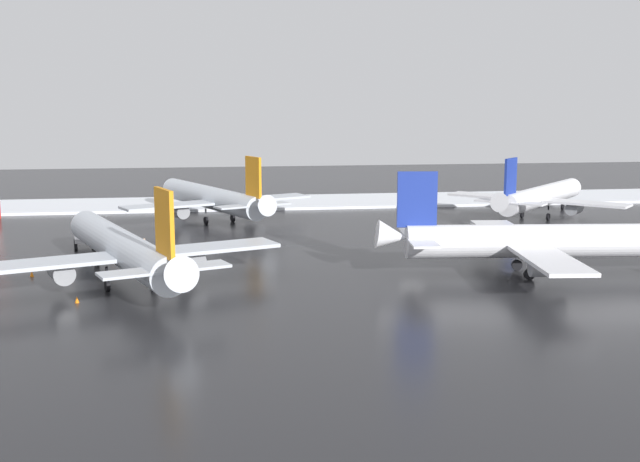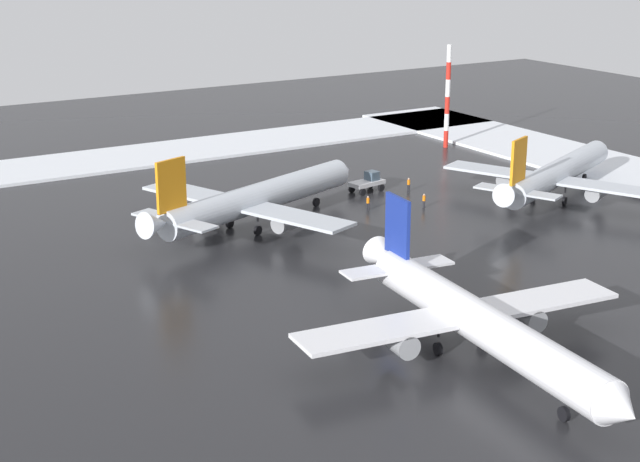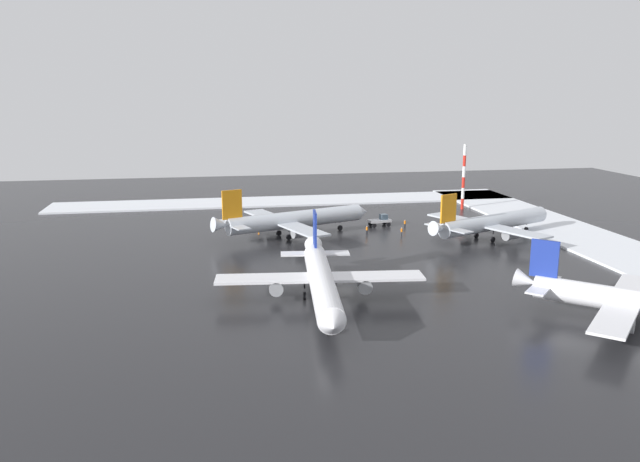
{
  "view_description": "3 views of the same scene",
  "coord_description": "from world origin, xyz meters",
  "px_view_note": "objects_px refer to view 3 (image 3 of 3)",
  "views": [
    {
      "loc": [
        20.59,
        77.33,
        16.93
      ],
      "look_at": [
        10.26,
        5.62,
        4.78
      ],
      "focal_mm": 45.0,
      "sensor_mm": 36.0,
      "label": 1
    },
    {
      "loc": [
        -64.6,
        51.79,
        32.24
      ],
      "look_at": [
        10.71,
        6.19,
        4.58
      ],
      "focal_mm": 55.0,
      "sensor_mm": 36.0,
      "label": 2
    },
    {
      "loc": [
        -88.05,
        19.59,
        27.14
      ],
      "look_at": [
        18.86,
        0.35,
        2.97
      ],
      "focal_mm": 35.0,
      "sensor_mm": 36.0,
      "label": 3
    }
  ],
  "objects_px": {
    "airplane_foreground_jet": "(492,222)",
    "traffic_cone_mid_line": "(309,229)",
    "pushback_tug": "(381,220)",
    "antenna_mast": "(464,177)",
    "airplane_far_rear": "(293,220)",
    "airplane_distant_tail": "(321,280)",
    "ground_crew_beside_wing": "(405,223)",
    "ground_crew_by_nose_gear": "(402,231)",
    "ground_crew_mid_apron": "(367,230)",
    "traffic_cone_wingtip_side": "(308,225)",
    "traffic_cone_near_nose": "(259,233)"
  },
  "relations": [
    {
      "from": "ground_crew_mid_apron",
      "to": "traffic_cone_mid_line",
      "type": "bearing_deg",
      "value": 89.54
    },
    {
      "from": "ground_crew_beside_wing",
      "to": "traffic_cone_mid_line",
      "type": "distance_m",
      "value": 19.83
    },
    {
      "from": "airplane_far_rear",
      "to": "antenna_mast",
      "type": "height_order",
      "value": "antenna_mast"
    },
    {
      "from": "traffic_cone_mid_line",
      "to": "airplane_far_rear",
      "type": "bearing_deg",
      "value": 143.52
    },
    {
      "from": "airplane_far_rear",
      "to": "traffic_cone_mid_line",
      "type": "distance_m",
      "value": 7.19
    },
    {
      "from": "traffic_cone_mid_line",
      "to": "traffic_cone_wingtip_side",
      "type": "height_order",
      "value": "same"
    },
    {
      "from": "airplane_foreground_jet",
      "to": "airplane_distant_tail",
      "type": "bearing_deg",
      "value": -165.49
    },
    {
      "from": "airplane_far_rear",
      "to": "ground_crew_mid_apron",
      "type": "relative_size",
      "value": 19.03
    },
    {
      "from": "airplane_far_rear",
      "to": "pushback_tug",
      "type": "distance_m",
      "value": 20.27
    },
    {
      "from": "pushback_tug",
      "to": "antenna_mast",
      "type": "bearing_deg",
      "value": 22.16
    },
    {
      "from": "ground_crew_by_nose_gear",
      "to": "traffic_cone_wingtip_side",
      "type": "distance_m",
      "value": 20.5
    },
    {
      "from": "airplane_far_rear",
      "to": "traffic_cone_mid_line",
      "type": "height_order",
      "value": "airplane_far_rear"
    },
    {
      "from": "airplane_far_rear",
      "to": "traffic_cone_near_nose",
      "type": "bearing_deg",
      "value": 132.19
    },
    {
      "from": "airplane_distant_tail",
      "to": "airplane_foreground_jet",
      "type": "distance_m",
      "value": 49.54
    },
    {
      "from": "ground_crew_by_nose_gear",
      "to": "traffic_cone_near_nose",
      "type": "height_order",
      "value": "ground_crew_by_nose_gear"
    },
    {
      "from": "ground_crew_mid_apron",
      "to": "traffic_cone_near_nose",
      "type": "relative_size",
      "value": 3.11
    },
    {
      "from": "pushback_tug",
      "to": "ground_crew_mid_apron",
      "type": "xyz_separation_m",
      "value": [
        -7.01,
        4.72,
        -0.31
      ]
    },
    {
      "from": "airplane_distant_tail",
      "to": "pushback_tug",
      "type": "height_order",
      "value": "airplane_distant_tail"
    },
    {
      "from": "airplane_distant_tail",
      "to": "ground_crew_mid_apron",
      "type": "relative_size",
      "value": 19.74
    },
    {
      "from": "ground_crew_by_nose_gear",
      "to": "traffic_cone_wingtip_side",
      "type": "height_order",
      "value": "ground_crew_by_nose_gear"
    },
    {
      "from": "airplane_far_rear",
      "to": "traffic_cone_mid_line",
      "type": "bearing_deg",
      "value": 33.06
    },
    {
      "from": "pushback_tug",
      "to": "traffic_cone_mid_line",
      "type": "height_order",
      "value": "pushback_tug"
    },
    {
      "from": "airplane_far_rear",
      "to": "ground_crew_mid_apron",
      "type": "height_order",
      "value": "airplane_far_rear"
    },
    {
      "from": "ground_crew_by_nose_gear",
      "to": "traffic_cone_near_nose",
      "type": "bearing_deg",
      "value": 177.64
    },
    {
      "from": "airplane_distant_tail",
      "to": "airplane_far_rear",
      "type": "bearing_deg",
      "value": -176.46
    },
    {
      "from": "ground_crew_mid_apron",
      "to": "traffic_cone_wingtip_side",
      "type": "xyz_separation_m",
      "value": [
        9.85,
        10.01,
        -0.7
      ]
    },
    {
      "from": "airplane_distant_tail",
      "to": "ground_crew_by_nose_gear",
      "type": "xyz_separation_m",
      "value": [
        36.26,
        -22.41,
        -2.34
      ]
    },
    {
      "from": "traffic_cone_near_nose",
      "to": "traffic_cone_mid_line",
      "type": "xyz_separation_m",
      "value": [
        1.96,
        -10.22,
        0.0
      ]
    },
    {
      "from": "airplane_far_rear",
      "to": "airplane_distant_tail",
      "type": "xyz_separation_m",
      "value": [
        -39.64,
        1.69,
        -0.0
      ]
    },
    {
      "from": "traffic_cone_mid_line",
      "to": "traffic_cone_wingtip_side",
      "type": "distance_m",
      "value": 3.87
    },
    {
      "from": "traffic_cone_mid_line",
      "to": "traffic_cone_near_nose",
      "type": "bearing_deg",
      "value": 100.85
    },
    {
      "from": "pushback_tug",
      "to": "traffic_cone_near_nose",
      "type": "distance_m",
      "value": 25.72
    },
    {
      "from": "pushback_tug",
      "to": "ground_crew_beside_wing",
      "type": "relative_size",
      "value": 2.87
    },
    {
      "from": "airplane_foreground_jet",
      "to": "ground_crew_mid_apron",
      "type": "bearing_deg",
      "value": 136.52
    },
    {
      "from": "antenna_mast",
      "to": "traffic_cone_wingtip_side",
      "type": "bearing_deg",
      "value": 107.58
    },
    {
      "from": "airplane_foreground_jet",
      "to": "traffic_cone_mid_line",
      "type": "xyz_separation_m",
      "value": [
        13.76,
        32.98,
        -2.91
      ]
    },
    {
      "from": "traffic_cone_mid_line",
      "to": "ground_crew_beside_wing",
      "type": "bearing_deg",
      "value": -94.49
    },
    {
      "from": "airplane_far_rear",
      "to": "airplane_foreground_jet",
      "type": "height_order",
      "value": "airplane_far_rear"
    },
    {
      "from": "pushback_tug",
      "to": "traffic_cone_mid_line",
      "type": "distance_m",
      "value": 15.37
    },
    {
      "from": "ground_crew_mid_apron",
      "to": "ground_crew_beside_wing",
      "type": "bearing_deg",
      "value": -34.87
    },
    {
      "from": "ground_crew_mid_apron",
      "to": "airplane_far_rear",
      "type": "bearing_deg",
      "value": 116.08
    },
    {
      "from": "ground_crew_mid_apron",
      "to": "traffic_cone_mid_line",
      "type": "distance_m",
      "value": 12.2
    },
    {
      "from": "airplane_distant_tail",
      "to": "ground_crew_beside_wing",
      "type": "bearing_deg",
      "value": 155.68
    },
    {
      "from": "ground_crew_mid_apron",
      "to": "traffic_cone_mid_line",
      "type": "height_order",
      "value": "ground_crew_mid_apron"
    },
    {
      "from": "pushback_tug",
      "to": "ground_crew_by_nose_gear",
      "type": "relative_size",
      "value": 2.87
    },
    {
      "from": "ground_crew_mid_apron",
      "to": "traffic_cone_near_nose",
      "type": "distance_m",
      "value": 21.21
    },
    {
      "from": "airplane_foreground_jet",
      "to": "ground_crew_beside_wing",
      "type": "xyz_separation_m",
      "value": [
        12.21,
        13.22,
        -2.21
      ]
    },
    {
      "from": "airplane_foreground_jet",
      "to": "ground_crew_mid_apron",
      "type": "relative_size",
      "value": 17.89
    },
    {
      "from": "ground_crew_mid_apron",
      "to": "antenna_mast",
      "type": "height_order",
      "value": "antenna_mast"
    },
    {
      "from": "airplane_foreground_jet",
      "to": "antenna_mast",
      "type": "xyz_separation_m",
      "value": [
        29.98,
        -6.68,
        4.5
      ]
    }
  ]
}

